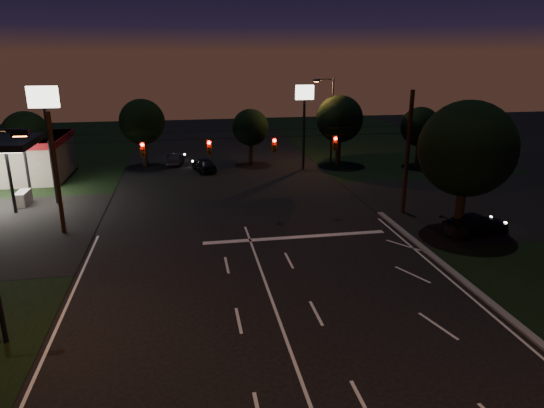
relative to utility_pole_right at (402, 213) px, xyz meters
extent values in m
plane|color=black|center=(-12.00, -15.00, 0.00)|extent=(140.00, 140.00, 0.00)
cube|color=black|center=(8.00, 1.00, 0.00)|extent=(20.00, 16.00, 0.02)
cube|color=silver|center=(-9.00, -3.50, 0.01)|extent=(12.00, 0.50, 0.01)
cylinder|color=black|center=(0.00, 0.00, 0.00)|extent=(0.30, 0.30, 9.00)
cylinder|color=black|center=(-24.00, 0.00, 0.00)|extent=(0.28, 0.28, 8.00)
cylinder|color=black|center=(-12.00, 0.00, 6.00)|extent=(24.00, 0.03, 0.03)
cylinder|color=black|center=(-12.00, 0.00, 6.50)|extent=(24.00, 0.02, 0.02)
cube|color=#3F3307|center=(-18.50, 0.00, 5.45)|extent=(0.32, 0.26, 1.00)
sphere|color=#FF0705|center=(-18.50, -0.16, 5.78)|extent=(0.22, 0.22, 0.22)
sphere|color=black|center=(-18.50, -0.16, 5.45)|extent=(0.20, 0.20, 0.20)
sphere|color=black|center=(-18.50, -0.16, 5.12)|extent=(0.20, 0.20, 0.20)
cube|color=#3F3307|center=(-14.20, 0.00, 5.45)|extent=(0.32, 0.26, 1.00)
sphere|color=#FF0705|center=(-14.20, -0.16, 5.78)|extent=(0.22, 0.22, 0.22)
sphere|color=black|center=(-14.20, -0.16, 5.45)|extent=(0.20, 0.20, 0.20)
sphere|color=black|center=(-14.20, -0.16, 5.12)|extent=(0.20, 0.20, 0.20)
cube|color=#3F3307|center=(-9.80, 0.00, 5.45)|extent=(0.32, 0.26, 1.00)
sphere|color=#FF0705|center=(-9.80, -0.16, 5.78)|extent=(0.22, 0.22, 0.22)
sphere|color=black|center=(-9.80, -0.16, 5.45)|extent=(0.20, 0.20, 0.20)
sphere|color=black|center=(-9.80, -0.16, 5.12)|extent=(0.20, 0.20, 0.20)
cube|color=#3F3307|center=(-5.50, 0.00, 5.45)|extent=(0.32, 0.26, 1.00)
sphere|color=#FF0705|center=(-5.50, -0.16, 5.78)|extent=(0.22, 0.22, 0.22)
sphere|color=black|center=(-5.50, -0.16, 5.45)|extent=(0.20, 0.20, 0.20)
sphere|color=black|center=(-5.50, -0.16, 5.12)|extent=(0.20, 0.20, 0.20)
cube|color=gray|center=(-28.50, 7.00, 0.55)|extent=(0.80, 2.00, 1.10)
cylinder|color=black|center=(-28.50, 5.00, 2.40)|extent=(0.24, 0.24, 4.80)
cylinder|color=black|center=(-28.50, 9.00, 2.40)|extent=(0.24, 0.24, 4.80)
cylinder|color=black|center=(-26.00, 7.00, 3.75)|extent=(0.24, 0.24, 7.50)
cube|color=white|center=(-26.00, 7.00, 8.30)|extent=(2.20, 0.30, 1.60)
cylinder|color=black|center=(-4.00, 15.00, 3.50)|extent=(0.24, 0.24, 7.00)
cube|color=white|center=(-4.00, 15.00, 7.70)|extent=(1.80, 0.30, 1.40)
cube|color=black|center=(-21.70, -13.00, 8.70)|extent=(0.60, 0.35, 0.22)
cube|color=orange|center=(-21.70, -13.00, 8.58)|extent=(0.45, 0.25, 0.04)
cylinder|color=black|center=(-0.50, 17.00, 4.50)|extent=(0.20, 0.20, 9.00)
cylinder|color=black|center=(-1.40, 17.00, 8.80)|extent=(1.80, 0.12, 0.12)
cube|color=black|center=(-2.30, 17.00, 8.70)|extent=(0.60, 0.35, 0.22)
cube|color=orange|center=(-2.30, 17.00, 8.58)|extent=(0.45, 0.25, 0.04)
cylinder|color=black|center=(1.50, -5.00, 2.00)|extent=(0.60, 0.60, 4.00)
sphere|color=black|center=(1.50, -5.00, 5.76)|extent=(6.00, 6.00, 6.00)
sphere|color=black|center=(2.10, -4.55, 5.58)|extent=(4.50, 4.50, 4.50)
sphere|color=black|center=(0.90, -4.70, 5.62)|extent=(4.20, 4.20, 4.20)
cylinder|color=black|center=(-30.00, 15.00, 1.50)|extent=(0.49, 0.49, 3.00)
sphere|color=black|center=(-30.00, 15.00, 4.32)|extent=(4.20, 4.20, 4.20)
sphere|color=black|center=(-29.58, 15.32, 4.19)|extent=(3.15, 3.15, 3.15)
sphere|color=black|center=(-30.42, 15.21, 4.23)|extent=(2.94, 2.94, 2.94)
cylinder|color=black|center=(-20.00, 19.00, 1.62)|extent=(0.52, 0.52, 3.25)
sphere|color=black|center=(-20.00, 19.00, 4.68)|extent=(4.60, 4.60, 4.60)
sphere|color=black|center=(-19.54, 19.34, 4.54)|extent=(3.45, 3.45, 3.45)
sphere|color=black|center=(-20.46, 19.23, 4.58)|extent=(3.22, 3.22, 3.22)
cylinder|color=black|center=(-9.00, 18.00, 1.38)|extent=(0.47, 0.47, 2.75)
sphere|color=black|center=(-9.00, 18.00, 3.96)|extent=(3.80, 3.80, 3.80)
sphere|color=black|center=(-8.62, 18.28, 3.85)|extent=(2.85, 2.85, 2.85)
sphere|color=black|center=(-9.38, 18.19, 3.87)|extent=(2.66, 2.66, 2.66)
cylinder|color=black|center=(0.00, 16.00, 1.70)|extent=(0.53, 0.53, 3.40)
sphere|color=black|center=(0.00, 16.00, 4.90)|extent=(4.80, 4.80, 4.80)
sphere|color=black|center=(0.48, 16.36, 4.75)|extent=(3.60, 3.60, 3.60)
sphere|color=black|center=(-0.48, 16.24, 4.79)|extent=(3.36, 3.36, 3.36)
cylinder|color=black|center=(8.00, 14.00, 1.45)|extent=(0.48, 0.48, 2.90)
sphere|color=black|center=(8.00, 14.00, 4.18)|extent=(4.00, 4.00, 4.00)
sphere|color=black|center=(8.40, 14.30, 4.06)|extent=(3.00, 3.00, 3.00)
sphere|color=black|center=(7.60, 14.20, 4.09)|extent=(2.80, 2.80, 2.80)
imported|color=black|center=(-14.04, 15.80, 0.69)|extent=(2.58, 4.33, 1.38)
imported|color=black|center=(-16.88, 19.44, 0.61)|extent=(1.97, 3.87, 1.22)
imported|color=black|center=(2.77, -5.00, 0.69)|extent=(5.10, 2.94, 1.39)
camera|label=1|loc=(-15.71, -32.13, 11.56)|focal=32.00mm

